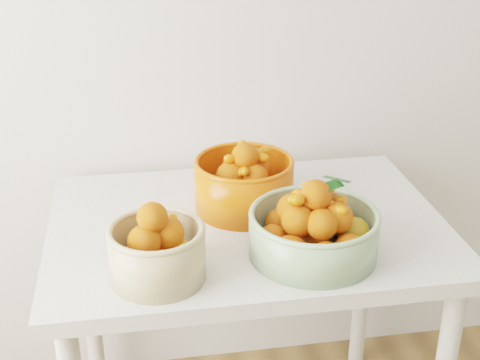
# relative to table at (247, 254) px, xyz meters

# --- Properties ---
(table) EXTENTS (1.00, 0.70, 0.75)m
(table) POSITION_rel_table_xyz_m (0.00, 0.00, 0.00)
(table) COLOR silver
(table) RESTS_ON ground
(bowl_cream) EXTENTS (0.26, 0.26, 0.18)m
(bowl_cream) POSITION_rel_table_xyz_m (-0.24, -0.22, 0.16)
(bowl_cream) COLOR tan
(bowl_cream) RESTS_ON table
(bowl_green) EXTENTS (0.35, 0.35, 0.19)m
(bowl_green) POSITION_rel_table_xyz_m (0.12, -0.18, 0.16)
(bowl_green) COLOR #8BAD7E
(bowl_green) RESTS_ON table
(bowl_orange) EXTENTS (0.33, 0.33, 0.19)m
(bowl_orange) POSITION_rel_table_xyz_m (0.00, 0.07, 0.17)
(bowl_orange) COLOR #DF4B0C
(bowl_orange) RESTS_ON table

